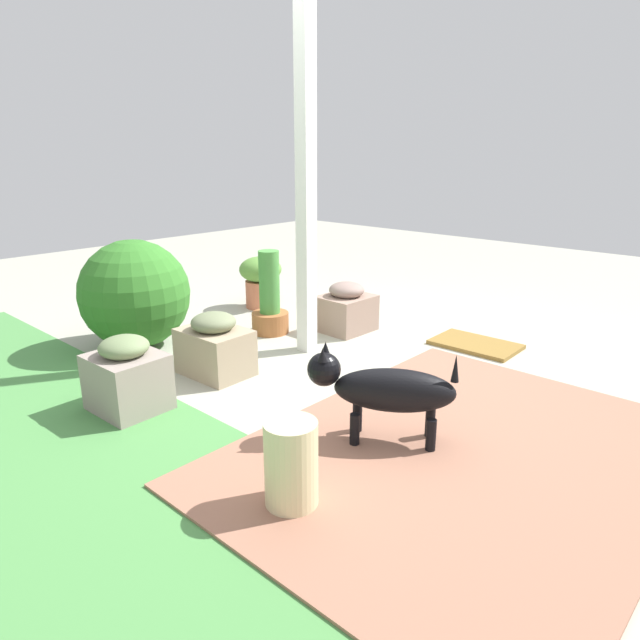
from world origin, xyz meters
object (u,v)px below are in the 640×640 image
(terracotta_pot_tall, at_px, (270,303))
(round_shrub, at_px, (135,294))
(terracotta_pot_broad, at_px, (261,279))
(stone_planter_mid, at_px, (215,346))
(stone_planter_far, at_px, (127,376))
(doormat, at_px, (475,344))
(ceramic_urn, at_px, (291,465))
(porch_pillar, at_px, (306,188))
(stone_planter_nearest, at_px, (346,309))
(dog, at_px, (384,389))

(terracotta_pot_tall, bearing_deg, round_shrub, 60.78)
(terracotta_pot_broad, xyz_separation_m, terracotta_pot_tall, (-0.63, 0.47, -0.03))
(stone_planter_mid, height_order, terracotta_pot_broad, terracotta_pot_broad)
(stone_planter_far, relative_size, terracotta_pot_tall, 0.66)
(terracotta_pot_broad, bearing_deg, stone_planter_far, 118.49)
(stone_planter_far, height_order, doormat, stone_planter_far)
(round_shrub, height_order, ceramic_urn, round_shrub)
(doormat, bearing_deg, round_shrub, 42.04)
(stone_planter_far, bearing_deg, round_shrub, -33.09)
(stone_planter_mid, relative_size, ceramic_urn, 1.21)
(porch_pillar, height_order, stone_planter_nearest, porch_pillar)
(terracotta_pot_broad, bearing_deg, doormat, -170.07)
(porch_pillar, relative_size, round_shrub, 2.92)
(stone_planter_nearest, xyz_separation_m, stone_planter_far, (-0.02, 1.97, 0.02))
(round_shrub, xyz_separation_m, ceramic_urn, (-2.29, 0.63, -0.21))
(dog, bearing_deg, doormat, -78.35)
(ceramic_urn, xyz_separation_m, doormat, (0.38, -2.35, -0.18))
(terracotta_pot_broad, distance_m, dog, 2.71)
(terracotta_pot_tall, bearing_deg, stone_planter_mid, 114.29)
(round_shrub, bearing_deg, stone_planter_nearest, -124.28)
(terracotta_pot_tall, xyz_separation_m, ceramic_urn, (-1.79, 1.53, -0.05))
(stone_planter_nearest, bearing_deg, stone_planter_mid, 88.19)
(stone_planter_far, relative_size, ceramic_urn, 1.14)
(stone_planter_mid, bearing_deg, ceramic_urn, 154.05)
(stone_planter_nearest, xyz_separation_m, terracotta_pot_broad, (1.05, -0.01, 0.09))
(stone_planter_far, bearing_deg, doormat, -112.41)
(porch_pillar, relative_size, stone_planter_far, 5.35)
(round_shrub, bearing_deg, terracotta_pot_tall, -119.22)
(porch_pillar, distance_m, terracotta_pot_tall, 1.07)
(stone_planter_far, relative_size, dog, 0.64)
(terracotta_pot_tall, bearing_deg, ceramic_urn, 139.44)
(stone_planter_mid, relative_size, doormat, 0.76)
(stone_planter_nearest, xyz_separation_m, terracotta_pot_tall, (0.42, 0.46, 0.06))
(terracotta_pot_broad, height_order, terracotta_pot_tall, terracotta_pot_tall)
(ceramic_urn, bearing_deg, terracotta_pot_broad, -39.54)
(terracotta_pot_broad, xyz_separation_m, ceramic_urn, (-2.42, 1.99, -0.08))
(doormat, bearing_deg, stone_planter_mid, 58.48)
(stone_planter_far, bearing_deg, stone_planter_nearest, -89.43)
(stone_planter_far, xyz_separation_m, round_shrub, (0.94, -0.61, 0.20))
(stone_planter_mid, xyz_separation_m, round_shrub, (0.88, 0.05, 0.21))
(doormat, bearing_deg, ceramic_urn, 99.23)
(doormat, bearing_deg, dog, 101.65)
(stone_planter_mid, xyz_separation_m, stone_planter_far, (-0.06, 0.66, 0.01))
(dog, bearing_deg, terracotta_pot_tall, -25.66)
(round_shrub, xyz_separation_m, doormat, (-1.90, -1.72, -0.39))
(porch_pillar, bearing_deg, round_shrub, 38.45)
(stone_planter_nearest, distance_m, terracotta_pot_tall, 0.63)
(porch_pillar, distance_m, stone_planter_nearest, 1.15)
(round_shrub, bearing_deg, ceramic_urn, 164.51)
(stone_planter_nearest, bearing_deg, round_shrub, 55.72)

